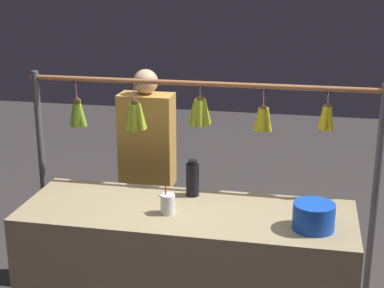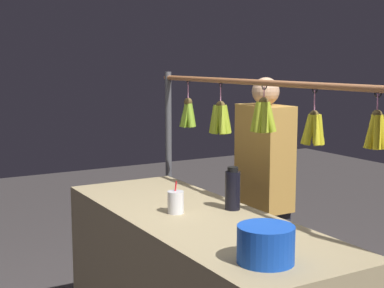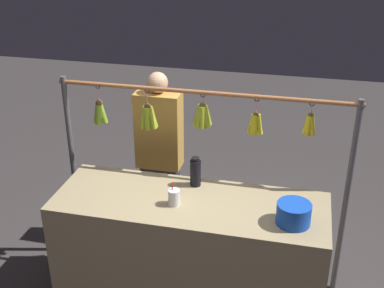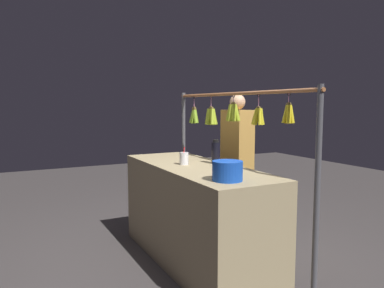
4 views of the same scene
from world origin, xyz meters
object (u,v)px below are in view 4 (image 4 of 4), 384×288
(water_bottle, at_px, (216,152))
(blue_bucket, at_px, (227,171))
(vendor_person, at_px, (237,166))
(drink_cup, at_px, (184,158))

(water_bottle, bearing_deg, blue_bucket, 155.15)
(water_bottle, relative_size, blue_bucket, 1.01)
(water_bottle, relative_size, vendor_person, 0.14)
(water_bottle, xyz_separation_m, vendor_person, (0.44, -0.54, -0.24))
(blue_bucket, bearing_deg, drink_cup, -3.00)
(drink_cup, relative_size, vendor_person, 0.10)
(water_bottle, distance_m, drink_cup, 0.31)
(drink_cup, bearing_deg, blue_bucket, 177.00)
(blue_bucket, distance_m, drink_cup, 0.81)
(blue_bucket, height_order, vendor_person, vendor_person)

